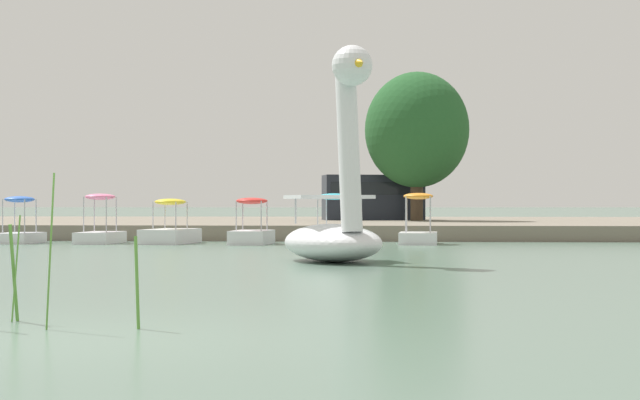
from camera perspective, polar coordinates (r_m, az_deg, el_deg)
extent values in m
plane|color=#567060|center=(9.97, -13.78, -7.52)|extent=(576.76, 576.76, 0.00)
cube|color=slate|center=(45.55, -0.20, -1.43)|extent=(119.99, 22.29, 0.52)
ellipsoid|color=white|center=(22.65, 0.69, -2.35)|extent=(3.03, 3.81, 0.82)
cylinder|color=white|center=(21.65, 1.58, 2.77)|extent=(0.73, 0.98, 3.48)
sphere|color=white|center=(21.61, 1.77, 7.37)|extent=(1.09, 1.09, 0.84)
cone|color=yellow|center=(21.29, 2.08, 7.48)|extent=(0.64, 0.71, 0.46)
cube|color=white|center=(22.88, 0.48, 0.17)|extent=(2.07, 1.90, 0.08)
cylinder|color=silver|center=(22.66, -1.35, -0.57)|extent=(0.04, 0.04, 0.58)
cylinder|color=silver|center=(23.13, 2.26, -0.56)|extent=(0.04, 0.04, 0.58)
cube|color=white|center=(32.41, 5.40, -2.09)|extent=(1.26, 1.97, 0.36)
ellipsoid|color=orange|center=(32.39, 5.40, 0.21)|extent=(0.99, 1.11, 0.20)
cylinder|color=#B7B7BF|center=(32.82, 4.77, -0.77)|extent=(0.04, 0.04, 1.12)
cylinder|color=#B7B7BF|center=(32.81, 6.07, -0.77)|extent=(0.04, 0.04, 1.12)
cylinder|color=#B7B7BF|center=(31.98, 4.72, -0.79)|extent=(0.04, 0.04, 1.12)
cylinder|color=#B7B7BF|center=(31.96, 6.05, -0.79)|extent=(0.04, 0.04, 1.12)
cube|color=white|center=(31.97, 0.79, -2.08)|extent=(1.71, 2.38, 0.41)
ellipsoid|color=#2DB7D1|center=(31.96, 0.79, 0.19)|extent=(1.23, 1.34, 0.20)
cylinder|color=#B7B7BF|center=(32.51, 0.35, -0.75)|extent=(0.04, 0.04, 1.06)
cylinder|color=#B7B7BF|center=(32.29, 1.70, -0.75)|extent=(0.04, 0.04, 1.06)
cylinder|color=#B7B7BF|center=(31.63, -0.13, -0.77)|extent=(0.04, 0.04, 1.06)
cylinder|color=#B7B7BF|center=(31.41, 1.25, -0.77)|extent=(0.04, 0.04, 1.06)
cube|color=white|center=(32.35, -3.76, -2.05)|extent=(1.25, 2.22, 0.42)
ellipsoid|color=red|center=(32.33, -3.76, -0.05)|extent=(1.06, 1.28, 0.20)
cylinder|color=#B7B7BF|center=(32.89, -4.25, -0.85)|extent=(0.04, 0.04, 0.92)
cylinder|color=#B7B7BF|center=(32.74, -2.92, -0.85)|extent=(0.04, 0.04, 0.92)
cylinder|color=#B7B7BF|center=(31.94, -4.61, -0.87)|extent=(0.04, 0.04, 0.92)
cylinder|color=#B7B7BF|center=(31.78, -3.24, -0.87)|extent=(0.04, 0.04, 0.92)
cube|color=white|center=(33.03, -8.20, -1.98)|extent=(1.64, 2.50, 0.45)
ellipsoid|color=yellow|center=(33.01, -8.20, -0.10)|extent=(1.15, 1.36, 0.20)
cylinder|color=#B7B7BF|center=(33.60, -8.49, -0.83)|extent=(0.04, 0.04, 0.86)
cylinder|color=#B7B7BF|center=(33.33, -7.29, -0.84)|extent=(0.04, 0.04, 0.86)
cylinder|color=#B7B7BF|center=(32.71, -9.13, -0.85)|extent=(0.04, 0.04, 0.86)
cylinder|color=#B7B7BF|center=(32.42, -7.90, -0.85)|extent=(0.04, 0.04, 0.86)
cube|color=white|center=(33.61, -11.95, -2.03)|extent=(1.21, 2.15, 0.36)
ellipsoid|color=pink|center=(33.59, -11.95, 0.17)|extent=(0.99, 1.27, 0.20)
cylinder|color=#B7B7BF|center=(34.17, -12.26, -0.76)|extent=(0.04, 0.04, 1.11)
cylinder|color=#B7B7BF|center=(33.93, -11.10, -0.77)|extent=(0.04, 0.04, 1.11)
cylinder|color=#B7B7BF|center=(33.26, -12.82, -0.78)|extent=(0.04, 0.04, 1.11)
cylinder|color=#B7B7BF|center=(33.01, -11.63, -0.78)|extent=(0.04, 0.04, 1.11)
cube|color=white|center=(34.34, -16.13, -2.01)|extent=(1.20, 1.91, 0.33)
ellipsoid|color=blue|center=(34.32, -16.13, 0.04)|extent=(0.97, 1.18, 0.20)
cylinder|color=#B7B7BF|center=(34.88, -16.38, -0.84)|extent=(0.04, 0.04, 1.06)
cylinder|color=#B7B7BF|center=(34.60, -15.29, -0.84)|extent=(0.04, 0.04, 1.06)
cylinder|color=#B7B7BF|center=(34.06, -16.99, -0.85)|extent=(0.04, 0.04, 1.06)
cylinder|color=#B7B7BF|center=(33.77, -15.87, -0.86)|extent=(0.04, 0.04, 1.06)
cylinder|color=#423323|center=(44.17, 5.32, 0.52)|extent=(0.53, 0.53, 2.54)
ellipsoid|color=#235628|center=(44.28, 5.32, 3.85)|extent=(6.11, 6.23, 4.90)
cube|color=#1E232D|center=(45.98, 2.91, 0.14)|extent=(4.59, 2.49, 1.98)
cube|color=black|center=(45.98, 2.91, 0.63)|extent=(4.26, 2.46, 0.55)
cylinder|color=#568E38|center=(10.73, -9.99, -4.47)|extent=(0.07, 0.06, 0.94)
cylinder|color=#568E38|center=(11.64, -16.31, -3.62)|extent=(0.08, 0.10, 1.15)
cylinder|color=#568E38|center=(10.85, -14.55, -2.72)|extent=(0.08, 0.08, 1.58)
cylinder|color=#568E38|center=(11.68, -16.43, -3.85)|extent=(0.08, 0.13, 1.05)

